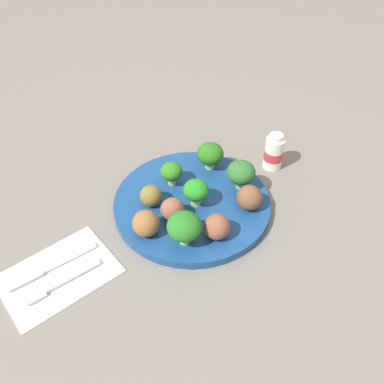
{
  "coord_description": "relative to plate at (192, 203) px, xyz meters",
  "views": [
    {
      "loc": [
        0.3,
        0.45,
        0.54
      ],
      "look_at": [
        0.0,
        0.0,
        0.04
      ],
      "focal_mm": 39.34,
      "sensor_mm": 36.0,
      "label": 1
    }
  ],
  "objects": [
    {
      "name": "broccoli_floret_center",
      "position": [
        -0.09,
        0.02,
        0.04
      ],
      "size": [
        0.05,
        0.05,
        0.06
      ],
      "color": "#8EC969",
      "rests_on": "plate"
    },
    {
      "name": "fork",
      "position": [
        0.26,
        0.03,
        -0.0
      ],
      "size": [
        0.12,
        0.02,
        0.01
      ],
      "color": "silver",
      "rests_on": "napkin"
    },
    {
      "name": "meatball_back_left",
      "position": [
        -0.07,
        0.07,
        0.03
      ],
      "size": [
        0.05,
        0.05,
        0.05
      ],
      "primitive_type": "sphere",
      "color": "brown",
      "rests_on": "plate"
    },
    {
      "name": "broccoli_floret_mid_left",
      "position": [
        0.06,
        0.07,
        0.04
      ],
      "size": [
        0.06,
        0.06,
        0.06
      ],
      "color": "#9FCD75",
      "rests_on": "plate"
    },
    {
      "name": "meatball_mid_right",
      "position": [
        0.06,
        -0.03,
        0.03
      ],
      "size": [
        0.04,
        0.04,
        0.04
      ],
      "primitive_type": "sphere",
      "color": "brown",
      "rests_on": "plate"
    },
    {
      "name": "napkin",
      "position": [
        0.26,
        0.01,
        -0.01
      ],
      "size": [
        0.18,
        0.14,
        0.01
      ],
      "primitive_type": "cube",
      "rotation": [
        0.0,
        0.0,
        0.1
      ],
      "color": "white",
      "rests_on": "ground_plane"
    },
    {
      "name": "broccoli_floret_far_rim",
      "position": [
        0.01,
        -0.06,
        0.04
      ],
      "size": [
        0.04,
        0.04,
        0.05
      ],
      "color": "#9FC169",
      "rests_on": "plate"
    },
    {
      "name": "broccoli_floret_back_right",
      "position": [
        -0.08,
        -0.06,
        0.04
      ],
      "size": [
        0.05,
        0.05,
        0.05
      ],
      "color": "#9FC97A",
      "rests_on": "plate"
    },
    {
      "name": "plate",
      "position": [
        0.0,
        0.0,
        0.0
      ],
      "size": [
        0.28,
        0.28,
        0.02
      ],
      "primitive_type": "cylinder",
      "color": "navy",
      "rests_on": "ground_plane"
    },
    {
      "name": "meatball_front_right",
      "position": [
        0.01,
        0.09,
        0.03
      ],
      "size": [
        0.04,
        0.04,
        0.04
      ],
      "primitive_type": "sphere",
      "color": "brown",
      "rests_on": "plate"
    },
    {
      "name": "meatball_near_rim",
      "position": [
        0.05,
        0.02,
        0.03
      ],
      "size": [
        0.04,
        0.04,
        0.04
      ],
      "primitive_type": "sphere",
      "color": "brown",
      "rests_on": "plate"
    },
    {
      "name": "ground_plane",
      "position": [
        0.0,
        0.0,
        -0.01
      ],
      "size": [
        4.0,
        4.0,
        0.0
      ],
      "primitive_type": "plane",
      "color": "slate"
    },
    {
      "name": "broccoli_floret_front_right",
      "position": [
        -0.0,
        0.01,
        0.04
      ],
      "size": [
        0.04,
        0.04,
        0.05
      ],
      "color": "#98C476",
      "rests_on": "plate"
    },
    {
      "name": "meatball_center",
      "position": [
        0.1,
        0.02,
        0.03
      ],
      "size": [
        0.05,
        0.05,
        0.05
      ],
      "primitive_type": "sphere",
      "color": "brown",
      "rests_on": "plate"
    },
    {
      "name": "yogurt_bottle",
      "position": [
        -0.2,
        -0.01,
        0.03
      ],
      "size": [
        0.04,
        0.04,
        0.08
      ],
      "color": "white",
      "rests_on": "ground_plane"
    },
    {
      "name": "knife",
      "position": [
        0.26,
        -0.01,
        -0.0
      ],
      "size": [
        0.15,
        0.02,
        0.01
      ],
      "color": "white",
      "rests_on": "napkin"
    }
  ]
}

